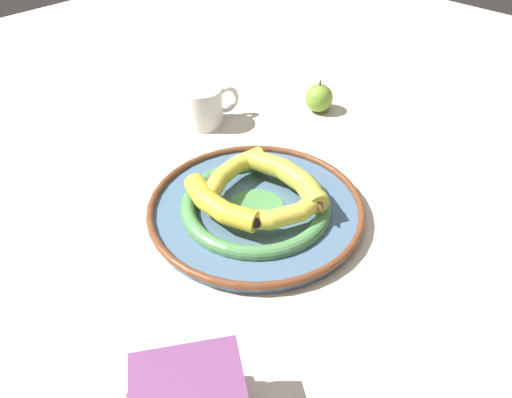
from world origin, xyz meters
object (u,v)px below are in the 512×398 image
Objects in this scene: banana_a at (282,214)px; coffee_mug at (204,106)px; decorative_bowl at (256,208)px; banana_b at (292,178)px; banana_d at (216,204)px; apple at (319,98)px; banana_c at (232,171)px.

banana_a is 1.21× the size of coffee_mug.
banana_a reaches higher than decorative_bowl.
banana_b is 0.15m from banana_d.
decorative_bowl is 0.09m from banana_d.
banana_b is 1.51× the size of coffee_mug.
banana_b reaches higher than banana_d.
apple is (-0.16, 0.39, 0.02)m from decorative_bowl.
banana_c reaches higher than decorative_bowl.
banana_b is 0.11m from banana_c.
banana_d is at bearing 79.15° from banana_b.
banana_d is (-0.10, -0.06, 0.00)m from banana_a.
apple reaches higher than decorative_bowl.
coffee_mug is at bearing -129.08° from banana_c.
banana_b is at bearing -59.41° from apple.
decorative_bowl is 2.09× the size of banana_d.
banana_c is 0.10m from banana_d.
banana_b is 0.35m from coffee_mug.
coffee_mug is (-0.32, 0.15, 0.03)m from decorative_bowl.
apple is (-0.09, 0.37, -0.02)m from banana_c.
coffee_mug is at bearing 142.53° from banana_d.
apple is at bearing 113.07° from decorative_bowl.
banana_c is (-0.10, -0.06, -0.00)m from banana_b.
banana_d reaches higher than banana_c.
apple is at bearing 107.06° from banana_d.
decorative_bowl is 0.09m from banana_c.
banana_c is at bearing 120.88° from banana_d.
banana_d is 2.37× the size of apple.
apple reaches higher than banana_c.
banana_a is at bearing -59.12° from apple.
coffee_mug is 1.78× the size of apple.
banana_a is 0.15m from banana_c.
banana_d is 1.33× the size of coffee_mug.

